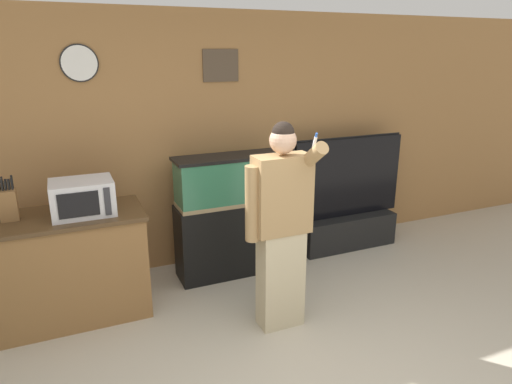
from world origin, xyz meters
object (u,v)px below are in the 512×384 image
object	(u,v)px
microwave	(82,197)
aquarium_on_stand	(233,215)
counter_island	(69,266)
person_standing	(281,225)
knife_block	(8,204)
tv_on_stand	(346,215)

from	to	relation	value
microwave	aquarium_on_stand	distance (m)	1.48
counter_island	person_standing	world-z (taller)	person_standing
aquarium_on_stand	person_standing	world-z (taller)	person_standing
knife_block	microwave	bearing A→B (deg)	-8.49
aquarium_on_stand	microwave	bearing A→B (deg)	-169.49
counter_island	tv_on_stand	world-z (taller)	tv_on_stand
counter_island	tv_on_stand	distance (m)	3.02
aquarium_on_stand	counter_island	bearing A→B (deg)	-171.91
counter_island	knife_block	bearing A→B (deg)	173.19
counter_island	knife_block	world-z (taller)	knife_block
microwave	person_standing	world-z (taller)	person_standing
knife_block	aquarium_on_stand	world-z (taller)	knife_block
microwave	aquarium_on_stand	xyz separation A→B (m)	(1.39, 0.26, -0.45)
counter_island	aquarium_on_stand	bearing A→B (deg)	8.09
knife_block	tv_on_stand	distance (m)	3.46
tv_on_stand	microwave	bearing A→B (deg)	-172.61
person_standing	knife_block	bearing A→B (deg)	155.95
counter_island	knife_block	distance (m)	0.70
tv_on_stand	counter_island	bearing A→B (deg)	-173.71
microwave	tv_on_stand	world-z (taller)	tv_on_stand
person_standing	microwave	bearing A→B (deg)	150.70
microwave	knife_block	world-z (taller)	knife_block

